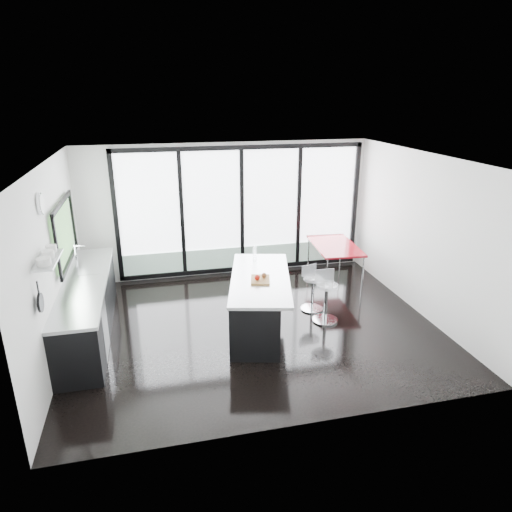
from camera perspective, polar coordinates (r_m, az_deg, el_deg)
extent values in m
cube|color=black|center=(7.83, -0.21, -8.74)|extent=(6.00, 5.00, 0.00)
cube|color=white|center=(6.93, -0.24, 12.02)|extent=(6.00, 5.00, 0.00)
cube|color=silver|center=(9.61, -3.61, 5.71)|extent=(6.00, 0.00, 2.80)
cube|color=white|center=(9.64, -1.81, 5.77)|extent=(5.00, 0.02, 2.50)
cube|color=slate|center=(9.90, -1.70, -0.07)|extent=(5.00, 0.02, 0.44)
cube|color=black|center=(9.44, -9.25, 5.22)|extent=(0.08, 0.04, 2.50)
cube|color=black|center=(9.60, -1.76, 5.72)|extent=(0.08, 0.04, 2.50)
cube|color=black|center=(9.92, 5.37, 6.10)|extent=(0.08, 0.04, 2.50)
cube|color=silver|center=(5.05, 6.26, -7.97)|extent=(6.00, 0.00, 2.80)
cube|color=silver|center=(7.24, -24.04, -0.84)|extent=(0.00, 5.00, 2.80)
cube|color=#568F4D|center=(8.02, -22.97, 2.73)|extent=(0.02, 1.60, 0.90)
cube|color=#AAADAF|center=(6.32, -24.58, -0.44)|extent=(0.25, 0.80, 0.03)
cylinder|color=white|center=(6.70, -25.34, 5.91)|extent=(0.04, 0.30, 0.30)
cylinder|color=black|center=(6.11, -25.34, -5.29)|extent=(0.03, 0.24, 0.24)
cube|color=silver|center=(8.43, 20.09, 2.46)|extent=(0.00, 5.00, 2.80)
cube|color=black|center=(7.91, -20.27, -6.21)|extent=(0.65, 3.20, 0.87)
cube|color=#AAADAF|center=(7.73, -20.67, -3.14)|extent=(0.69, 3.24, 0.05)
cube|color=#AAADAF|center=(8.19, -20.29, -1.80)|extent=(0.45, 0.48, 0.06)
cylinder|color=silver|center=(8.13, -21.54, -0.27)|extent=(0.02, 0.02, 0.44)
cube|color=#AAADAF|center=(7.21, -18.37, -8.73)|extent=(0.03, 0.60, 0.80)
cube|color=black|center=(7.61, -0.07, -5.98)|extent=(1.23, 2.29, 0.86)
cube|color=#AAADAF|center=(7.42, 0.54, -2.82)|extent=(1.44, 2.39, 0.05)
cube|color=#AA7C41|center=(7.27, 0.54, -2.99)|extent=(0.38, 0.45, 0.03)
sphere|color=#9B1107|center=(7.20, 0.15, -2.70)|extent=(0.11, 0.11, 0.09)
sphere|color=brown|center=(7.29, 1.01, -2.43)|extent=(0.10, 0.10, 0.08)
cylinder|color=silver|center=(8.05, -0.17, 0.29)|extent=(0.08, 0.08, 0.28)
cylinder|color=silver|center=(7.93, 8.74, -5.78)|extent=(0.45, 0.45, 0.70)
cylinder|color=silver|center=(8.31, 7.07, -4.67)|extent=(0.49, 0.49, 0.64)
cube|color=maroon|center=(9.62, 9.72, -0.83)|extent=(0.96, 1.53, 0.79)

